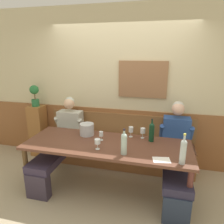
{
  "coord_description": "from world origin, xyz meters",
  "views": [
    {
      "loc": [
        0.74,
        -2.55,
        2.03
      ],
      "look_at": [
        -0.01,
        0.43,
        1.13
      ],
      "focal_mm": 33.18,
      "sensor_mm": 36.0,
      "label": 1
    }
  ],
  "objects_px": {
    "wine_bottle_amber_mid": "(183,151)",
    "wine_glass_mid_left": "(131,130)",
    "wine_bottle_green_tall": "(152,131)",
    "wall_bench": "(118,151)",
    "ice_bucket": "(87,129)",
    "wine_glass_left_end": "(97,142)",
    "wine_glass_center_front": "(101,134)",
    "person_center_left_seat": "(176,149)",
    "potted_plant": "(35,94)",
    "person_right_seat": "(62,138)",
    "dining_table": "(107,148)",
    "wine_bottle_clear_water": "(124,143)",
    "wine_glass_near_bucket": "(143,131)"
  },
  "relations": [
    {
      "from": "person_center_left_seat",
      "to": "wine_glass_center_front",
      "type": "bearing_deg",
      "value": -166.77
    },
    {
      "from": "ice_bucket",
      "to": "potted_plant",
      "type": "relative_size",
      "value": 0.55
    },
    {
      "from": "wine_glass_near_bucket",
      "to": "person_right_seat",
      "type": "bearing_deg",
      "value": 179.22
    },
    {
      "from": "potted_plant",
      "to": "wall_bench",
      "type": "bearing_deg",
      "value": -1.21
    },
    {
      "from": "wine_glass_center_front",
      "to": "wine_glass_mid_left",
      "type": "relative_size",
      "value": 0.83
    },
    {
      "from": "wine_bottle_green_tall",
      "to": "ice_bucket",
      "type": "bearing_deg",
      "value": -179.67
    },
    {
      "from": "wine_glass_near_bucket",
      "to": "potted_plant",
      "type": "relative_size",
      "value": 0.39
    },
    {
      "from": "wine_bottle_green_tall",
      "to": "potted_plant",
      "type": "xyz_separation_m",
      "value": [
        -2.25,
        0.53,
        0.34
      ]
    },
    {
      "from": "dining_table",
      "to": "person_right_seat",
      "type": "xyz_separation_m",
      "value": [
        -0.91,
        0.34,
        -0.08
      ]
    },
    {
      "from": "person_right_seat",
      "to": "wine_bottle_clear_water",
      "type": "bearing_deg",
      "value": -26.38
    },
    {
      "from": "potted_plant",
      "to": "ice_bucket",
      "type": "bearing_deg",
      "value": -23.07
    },
    {
      "from": "wine_bottle_green_tall",
      "to": "wall_bench",
      "type": "bearing_deg",
      "value": 141.28
    },
    {
      "from": "wine_bottle_amber_mid",
      "to": "potted_plant",
      "type": "relative_size",
      "value": 0.94
    },
    {
      "from": "wall_bench",
      "to": "wine_glass_mid_left",
      "type": "relative_size",
      "value": 16.41
    },
    {
      "from": "wine_glass_near_bucket",
      "to": "ice_bucket",
      "type": "bearing_deg",
      "value": -174.25
    },
    {
      "from": "wine_glass_near_bucket",
      "to": "wine_glass_mid_left",
      "type": "height_order",
      "value": "wine_glass_mid_left"
    },
    {
      "from": "wine_bottle_green_tall",
      "to": "wine_glass_center_front",
      "type": "distance_m",
      "value": 0.74
    },
    {
      "from": "person_right_seat",
      "to": "wall_bench",
      "type": "bearing_deg",
      "value": 23.3
    },
    {
      "from": "wine_bottle_amber_mid",
      "to": "wine_glass_mid_left",
      "type": "bearing_deg",
      "value": 137.72
    },
    {
      "from": "wine_glass_mid_left",
      "to": "person_right_seat",
      "type": "bearing_deg",
      "value": 179.33
    },
    {
      "from": "ice_bucket",
      "to": "wine_glass_center_front",
      "type": "distance_m",
      "value": 0.32
    },
    {
      "from": "wall_bench",
      "to": "ice_bucket",
      "type": "relative_size",
      "value": 11.89
    },
    {
      "from": "wine_glass_left_end",
      "to": "person_right_seat",
      "type": "bearing_deg",
      "value": 146.67
    },
    {
      "from": "wall_bench",
      "to": "wine_bottle_clear_water",
      "type": "height_order",
      "value": "wine_bottle_clear_water"
    },
    {
      "from": "dining_table",
      "to": "wine_bottle_amber_mid",
      "type": "distance_m",
      "value": 1.09
    },
    {
      "from": "ice_bucket",
      "to": "potted_plant",
      "type": "height_order",
      "value": "potted_plant"
    },
    {
      "from": "ice_bucket",
      "to": "wine_glass_center_front",
      "type": "xyz_separation_m",
      "value": [
        0.28,
        -0.14,
        0.0
      ]
    },
    {
      "from": "wine_bottle_amber_mid",
      "to": "wine_glass_mid_left",
      "type": "relative_size",
      "value": 2.33
    },
    {
      "from": "wall_bench",
      "to": "wine_bottle_clear_water",
      "type": "relative_size",
      "value": 7.75
    },
    {
      "from": "person_center_left_seat",
      "to": "potted_plant",
      "type": "distance_m",
      "value": 2.74
    },
    {
      "from": "wine_bottle_amber_mid",
      "to": "wine_glass_center_front",
      "type": "distance_m",
      "value": 1.2
    },
    {
      "from": "ice_bucket",
      "to": "wine_glass_mid_left",
      "type": "relative_size",
      "value": 1.38
    },
    {
      "from": "wine_bottle_clear_water",
      "to": "potted_plant",
      "type": "xyz_separation_m",
      "value": [
        -1.94,
        1.02,
        0.34
      ]
    },
    {
      "from": "dining_table",
      "to": "wine_bottle_amber_mid",
      "type": "relative_size",
      "value": 6.25
    },
    {
      "from": "wine_glass_center_front",
      "to": "potted_plant",
      "type": "distance_m",
      "value": 1.72
    },
    {
      "from": "dining_table",
      "to": "wine_bottle_clear_water",
      "type": "height_order",
      "value": "wine_bottle_clear_water"
    },
    {
      "from": "wall_bench",
      "to": "dining_table",
      "type": "relative_size",
      "value": 1.13
    },
    {
      "from": "wine_bottle_green_tall",
      "to": "wine_glass_center_front",
      "type": "height_order",
      "value": "wine_bottle_green_tall"
    },
    {
      "from": "person_center_left_seat",
      "to": "potted_plant",
      "type": "bearing_deg",
      "value": 171.01
    },
    {
      "from": "wine_glass_left_end",
      "to": "wine_glass_center_front",
      "type": "bearing_deg",
      "value": 97.44
    },
    {
      "from": "wine_glass_mid_left",
      "to": "wine_glass_near_bucket",
      "type": "bearing_deg",
      "value": -1.47
    },
    {
      "from": "person_right_seat",
      "to": "person_center_left_seat",
      "type": "distance_m",
      "value": 1.89
    },
    {
      "from": "wine_bottle_amber_mid",
      "to": "dining_table",
      "type": "bearing_deg",
      "value": 162.26
    },
    {
      "from": "person_center_left_seat",
      "to": "wine_bottle_clear_water",
      "type": "distance_m",
      "value": 0.97
    },
    {
      "from": "wall_bench",
      "to": "wine_glass_center_front",
      "type": "relative_size",
      "value": 19.78
    },
    {
      "from": "person_right_seat",
      "to": "person_center_left_seat",
      "type": "relative_size",
      "value": 1.0
    },
    {
      "from": "wall_bench",
      "to": "wine_bottle_clear_water",
      "type": "bearing_deg",
      "value": -73.28
    },
    {
      "from": "wine_glass_left_end",
      "to": "potted_plant",
      "type": "relative_size",
      "value": 0.36
    },
    {
      "from": "ice_bucket",
      "to": "wall_bench",
      "type": "bearing_deg",
      "value": 51.5
    },
    {
      "from": "person_right_seat",
      "to": "wine_glass_mid_left",
      "type": "distance_m",
      "value": 1.23
    }
  ]
}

